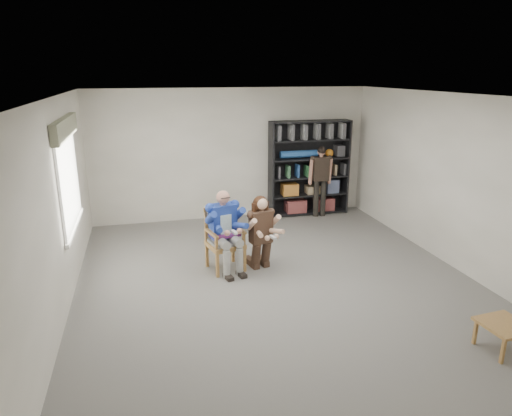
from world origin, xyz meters
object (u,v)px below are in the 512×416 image
object	(u,v)px
side_table	(503,337)
seated_man	(225,231)
bookshelf	(309,168)
kneeling_woman	(262,233)
standing_man	(320,182)
armchair	(225,240)

from	to	relation	value
side_table	seated_man	bearing A→B (deg)	131.67
side_table	bookshelf	bearing A→B (deg)	93.22
kneeling_woman	standing_man	xyz separation A→B (m)	(1.98, 2.43, 0.18)
seated_man	bookshelf	world-z (taller)	bookshelf
kneeling_woman	side_table	size ratio (longest dim) A/B	2.42
standing_man	side_table	distance (m)	5.38
standing_man	bookshelf	bearing A→B (deg)	130.66
armchair	side_table	size ratio (longest dim) A/B	2.04
armchair	bookshelf	size ratio (longest dim) A/B	0.49
kneeling_woman	seated_man	bearing A→B (deg)	155.44
kneeling_woman	side_table	world-z (taller)	kneeling_woman
kneeling_woman	side_table	bearing A→B (deg)	-66.84
seated_man	bookshelf	size ratio (longest dim) A/B	0.64
seated_man	standing_man	bearing A→B (deg)	29.19
armchair	side_table	distance (m)	4.07
seated_man	standing_man	world-z (taller)	standing_man
armchair	kneeling_woman	size ratio (longest dim) A/B	0.84
seated_man	standing_man	distance (m)	3.45
seated_man	standing_man	size ratio (longest dim) A/B	0.85
seated_man	kneeling_woman	distance (m)	0.59
seated_man	side_table	world-z (taller)	seated_man
kneeling_woman	bookshelf	xyz separation A→B (m)	(1.80, 2.67, 0.44)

